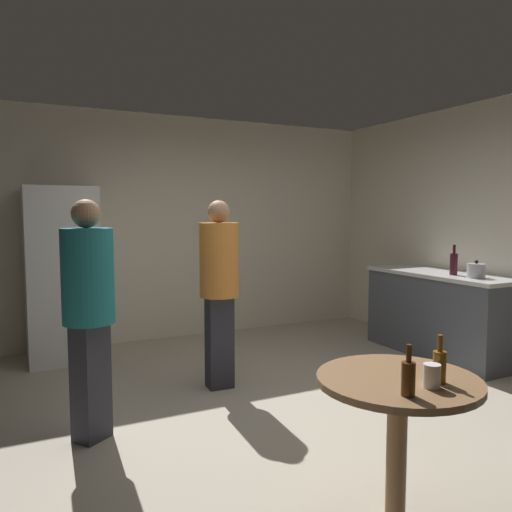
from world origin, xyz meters
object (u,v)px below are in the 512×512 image
object	(u,v)px
refrigerator	(62,274)
plastic_cup_white	(432,376)
person_in_teal_shirt	(88,301)
beer_bottle_amber	(439,365)
wine_bottle_on_counter	(454,263)
foreground_table	(398,398)
kettle	(476,271)
beer_bottle_brown	(408,377)
person_in_orange_shirt	(219,279)

from	to	relation	value
refrigerator	plastic_cup_white	distance (m)	4.07
person_in_teal_shirt	beer_bottle_amber	bearing A→B (deg)	1.38
wine_bottle_on_counter	beer_bottle_amber	size ratio (longest dim) A/B	1.35
wine_bottle_on_counter	foreground_table	distance (m)	3.04
foreground_table	kettle	bearing A→B (deg)	33.15
kettle	beer_bottle_brown	world-z (taller)	kettle
foreground_table	person_in_orange_shirt	world-z (taller)	person_in_orange_shirt
foreground_table	plastic_cup_white	distance (m)	0.24
foreground_table	person_in_teal_shirt	distance (m)	2.05
person_in_teal_shirt	wine_bottle_on_counter	bearing A→B (deg)	57.62
beer_bottle_amber	plastic_cup_white	size ratio (longest dim) A/B	2.09
beer_bottle_amber	wine_bottle_on_counter	bearing A→B (deg)	41.10
wine_bottle_on_counter	plastic_cup_white	size ratio (longest dim) A/B	2.82
kettle	foreground_table	size ratio (longest dim) A/B	0.30
beer_bottle_amber	person_in_teal_shirt	bearing A→B (deg)	127.33
kettle	beer_bottle_brown	bearing A→B (deg)	-144.97
person_in_teal_shirt	beer_bottle_brown	bearing A→B (deg)	-5.15
refrigerator	person_in_orange_shirt	bearing A→B (deg)	-53.00
beer_bottle_amber	beer_bottle_brown	world-z (taller)	same
beer_bottle_brown	plastic_cup_white	xyz separation A→B (m)	(0.17, 0.03, -0.03)
beer_bottle_brown	person_in_orange_shirt	world-z (taller)	person_in_orange_shirt
kettle	foreground_table	distance (m)	2.90
beer_bottle_brown	person_in_teal_shirt	xyz separation A→B (m)	(-1.09, 1.83, 0.13)
plastic_cup_white	person_in_orange_shirt	bearing A→B (deg)	92.27
refrigerator	plastic_cup_white	bearing A→B (deg)	-72.30
refrigerator	foreground_table	size ratio (longest dim) A/B	2.25
beer_bottle_amber	person_in_orange_shirt	distance (m)	2.33
refrigerator	kettle	world-z (taller)	refrigerator
wine_bottle_on_counter	person_in_teal_shirt	bearing A→B (deg)	-176.43
person_in_teal_shirt	kettle	bearing A→B (deg)	53.44
wine_bottle_on_counter	person_in_orange_shirt	size ratio (longest dim) A/B	0.19
kettle	beer_bottle_amber	bearing A→B (deg)	-143.11
wine_bottle_on_counter	plastic_cup_white	xyz separation A→B (m)	(-2.36, -2.02, -0.23)
beer_bottle_brown	plastic_cup_white	world-z (taller)	beer_bottle_brown
wine_bottle_on_counter	person_in_orange_shirt	xyz separation A→B (m)	(-2.45, 0.34, -0.06)
kettle	beer_bottle_amber	distance (m)	2.87
foreground_table	person_in_orange_shirt	xyz separation A→B (m)	(-0.06, 2.18, 0.33)
beer_bottle_amber	refrigerator	bearing A→B (deg)	108.97
plastic_cup_white	person_in_orange_shirt	distance (m)	2.36
refrigerator	person_in_teal_shirt	xyz separation A→B (m)	(-0.02, -2.08, 0.05)
refrigerator	beer_bottle_brown	bearing A→B (deg)	-74.74
wine_bottle_on_counter	beer_bottle_brown	xyz separation A→B (m)	(-2.53, -2.05, -0.20)
kettle	plastic_cup_white	world-z (taller)	kettle
refrigerator	person_in_orange_shirt	distance (m)	1.90
wine_bottle_on_counter	person_in_teal_shirt	distance (m)	3.63
beer_bottle_amber	person_in_teal_shirt	world-z (taller)	person_in_teal_shirt
refrigerator	foreground_table	distance (m)	3.89
beer_bottle_brown	plastic_cup_white	bearing A→B (deg)	9.98
person_in_orange_shirt	plastic_cup_white	bearing A→B (deg)	4.88
foreground_table	beer_bottle_amber	distance (m)	0.27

